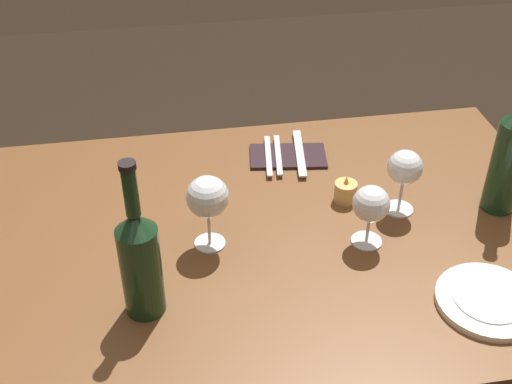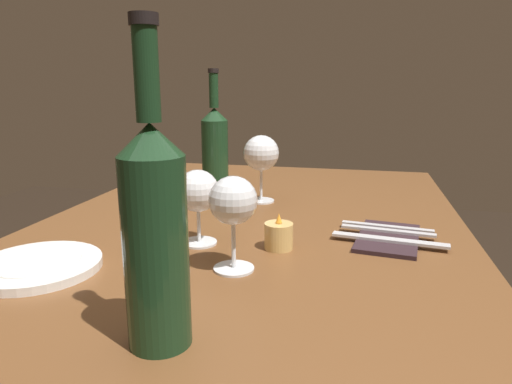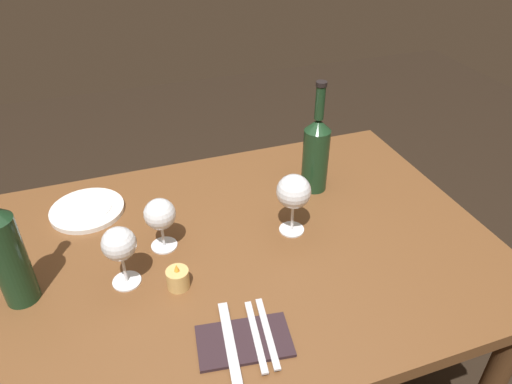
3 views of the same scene
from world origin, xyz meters
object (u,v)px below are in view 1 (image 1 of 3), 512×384
object	(u,v)px
wine_bottle_second	(509,156)
votive_candle	(345,192)
wine_glass_left	(208,198)
table_knife	(300,153)
wine_bottle	(140,260)
fork_inner	(278,155)
dinner_plate	(488,301)
fork_outer	(268,156)
wine_glass_centre	(405,169)
wine_glass_right	(371,205)
folded_napkin	(288,156)

from	to	relation	value
wine_bottle_second	votive_candle	size ratio (longest dim) A/B	5.39
wine_glass_left	table_knife	bearing A→B (deg)	48.96
wine_glass_left	wine_bottle	xyz separation A→B (m)	(-0.14, -0.16, 0.00)
wine_bottle	fork_inner	distance (m)	0.59
wine_bottle	wine_bottle_second	bearing A→B (deg)	13.17
wine_glass_left	wine_bottle_second	xyz separation A→B (m)	(0.66, 0.02, 0.02)
wine_bottle	dinner_plate	xyz separation A→B (m)	(0.64, -0.10, -0.11)
wine_glass_left	fork_inner	xyz separation A→B (m)	(0.21, 0.30, -0.11)
votive_candle	fork_outer	distance (m)	0.24
wine_bottle_second	votive_candle	xyz separation A→B (m)	(-0.33, 0.08, -0.11)
dinner_plate	wine_glass_centre	bearing A→B (deg)	102.92
wine_bottle	wine_bottle_second	distance (m)	0.82
wine_glass_left	wine_bottle_second	distance (m)	0.66
wine_bottle_second	wine_glass_left	bearing A→B (deg)	-178.14
wine_glass_left	wine_glass_centre	xyz separation A→B (m)	(0.43, 0.05, -0.01)
wine_bottle	votive_candle	size ratio (longest dim) A/B	4.95
wine_glass_left	fork_inner	bearing A→B (deg)	55.53
fork_inner	fork_outer	distance (m)	0.02
wine_glass_left	votive_candle	xyz separation A→B (m)	(0.32, 0.10, -0.10)
wine_glass_left	wine_glass_right	bearing A→B (deg)	-8.33
wine_glass_right	votive_candle	bearing A→B (deg)	92.27
wine_glass_centre	fork_inner	world-z (taller)	wine_glass_centre
wine_glass_right	fork_inner	bearing A→B (deg)	109.63
wine_glass_left	fork_inner	world-z (taller)	wine_glass_left
wine_bottle	table_knife	xyz separation A→B (m)	(0.40, 0.46, -0.11)
folded_napkin	fork_inner	xyz separation A→B (m)	(-0.03, 0.00, 0.01)
wine_glass_left	wine_bottle	bearing A→B (deg)	-130.20
dinner_plate	folded_napkin	distance (m)	0.62
wine_glass_right	fork_inner	distance (m)	0.38
wine_bottle	folded_napkin	xyz separation A→B (m)	(0.37, 0.46, -0.12)
wine_glass_right	wine_glass_centre	size ratio (longest dim) A/B	0.91
dinner_plate	fork_inner	distance (m)	0.63
votive_candle	dinner_plate	world-z (taller)	votive_candle
wine_glass_centre	table_knife	size ratio (longest dim) A/B	0.73
wine_bottle_second	fork_outer	bearing A→B (deg)	149.73
wine_glass_centre	fork_outer	size ratio (longest dim) A/B	0.86
wine_glass_left	fork_inner	size ratio (longest dim) A/B	0.93
wine_glass_right	folded_napkin	world-z (taller)	wine_glass_right
wine_bottle_second	table_knife	size ratio (longest dim) A/B	1.71
wine_bottle	dinner_plate	size ratio (longest dim) A/B	1.65
wine_bottle_second	votive_candle	world-z (taller)	wine_bottle_second
wine_glass_right	wine_bottle	world-z (taller)	wine_bottle
wine_bottle	table_knife	world-z (taller)	wine_bottle
wine_glass_right	fork_inner	xyz separation A→B (m)	(-0.12, 0.35, -0.09)
table_knife	folded_napkin	bearing A→B (deg)	180.00
wine_glass_right	wine_glass_left	bearing A→B (deg)	171.67
wine_glass_left	wine_glass_right	size ratio (longest dim) A/B	1.20
fork_outer	wine_glass_left	bearing A→B (deg)	-121.08
wine_bottle_second	fork_outer	distance (m)	0.57
wine_glass_centre	table_knife	xyz separation A→B (m)	(-0.17, 0.25, -0.10)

